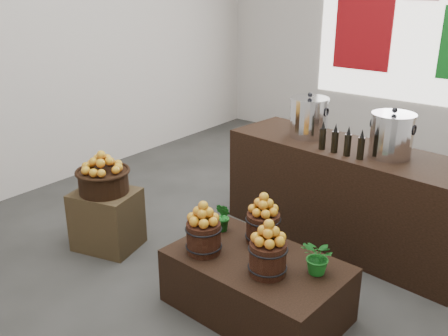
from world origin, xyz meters
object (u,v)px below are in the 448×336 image
Objects in this scene: wicker_basket at (104,182)px; display_table at (256,285)px; crate at (107,219)px; counter at (346,195)px; stock_pot_center at (391,136)px; stock_pot_left at (309,118)px.

display_table is (1.76, 0.04, -0.46)m from wicker_basket.
crate is 0.41m from wicker_basket.
display_table is 1.54m from counter.
wicker_basket reaches higher than display_table.
counter reaches higher than wicker_basket.
stock_pot_center reaches higher than wicker_basket.
wicker_basket is 2.40m from counter.
stock_pot_left is 1.00× the size of stock_pot_center.
wicker_basket is at bearing 0.00° from crate.
crate is at bearing 0.00° from wicker_basket.
stock_pot_left is (1.31, 1.62, 0.91)m from crate.
stock_pot_left is at bearing 51.11° from crate.
stock_pot_left is (-0.46, 1.58, 0.97)m from display_table.
counter is 6.47× the size of stock_pot_left.
stock_pot_center is at bearing 77.11° from display_table.
wicker_basket is 1.82m from display_table.
crate is at bearing -145.34° from stock_pot_center.
wicker_basket is at bearing -145.34° from stock_pot_center.
wicker_basket reaches higher than crate.
wicker_basket is 1.24× the size of stock_pot_left.
counter reaches higher than display_table.
display_table is 3.60× the size of stock_pot_center.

